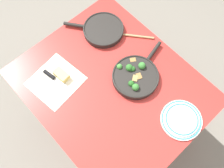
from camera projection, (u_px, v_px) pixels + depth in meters
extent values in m
plane|color=slate|center=(112.00, 117.00, 2.25)|extent=(14.00, 14.00, 0.00)
cube|color=#B72D28|center=(112.00, 86.00, 1.57)|extent=(1.13, 0.94, 0.03)
cylinder|color=#BCBCC1|center=(30.00, 93.00, 1.96)|extent=(0.05, 0.05, 0.72)
cylinder|color=#BCBCC1|center=(108.00, 34.00, 2.17)|extent=(0.05, 0.05, 0.72)
cylinder|color=#BCBCC1|center=(197.00, 117.00, 1.88)|extent=(0.05, 0.05, 0.72)
cylinder|color=black|center=(135.00, 77.00, 1.56)|extent=(0.29, 0.29, 0.04)
torus|color=black|center=(136.00, 76.00, 1.54)|extent=(0.29, 0.29, 0.01)
cylinder|color=black|center=(154.00, 51.00, 1.62)|extent=(0.06, 0.16, 0.02)
cylinder|color=#205218|center=(132.00, 71.00, 1.58)|extent=(0.01, 0.01, 0.02)
sphere|color=#286023|center=(133.00, 69.00, 1.56)|extent=(0.04, 0.04, 0.04)
cylinder|color=#245B1C|center=(129.00, 69.00, 1.58)|extent=(0.02, 0.02, 0.02)
sphere|color=#2D6B28|center=(129.00, 67.00, 1.55)|extent=(0.04, 0.04, 0.04)
cylinder|color=#205218|center=(131.00, 85.00, 1.54)|extent=(0.01, 0.01, 0.02)
sphere|color=#286023|center=(131.00, 84.00, 1.52)|extent=(0.04, 0.04, 0.04)
cylinder|color=#2C6823|center=(135.00, 89.00, 1.53)|extent=(0.02, 0.02, 0.02)
sphere|color=#387A33|center=(136.00, 87.00, 1.50)|extent=(0.04, 0.04, 0.04)
cylinder|color=#2C6823|center=(141.00, 68.00, 1.58)|extent=(0.02, 0.02, 0.03)
sphere|color=#387A33|center=(142.00, 66.00, 1.55)|extent=(0.05, 0.05, 0.05)
cylinder|color=#357027|center=(119.00, 68.00, 1.58)|extent=(0.01, 0.01, 0.02)
sphere|color=#428438|center=(119.00, 67.00, 1.56)|extent=(0.04, 0.04, 0.04)
cube|color=#9E703D|center=(133.00, 61.00, 1.60)|extent=(0.04, 0.05, 0.03)
cube|color=#9E703D|center=(125.00, 90.00, 1.52)|extent=(0.03, 0.04, 0.03)
cube|color=#9E703D|center=(139.00, 77.00, 1.55)|extent=(0.05, 0.04, 0.03)
cube|color=olive|center=(145.00, 88.00, 1.53)|extent=(0.03, 0.04, 0.03)
cube|color=#AD7F4C|center=(135.00, 79.00, 1.55)|extent=(0.05, 0.05, 0.03)
cylinder|color=black|center=(104.00, 30.00, 1.70)|extent=(0.27, 0.27, 0.04)
torus|color=black|center=(103.00, 29.00, 1.68)|extent=(0.28, 0.28, 0.01)
cylinder|color=black|center=(74.00, 25.00, 1.71)|extent=(0.13, 0.10, 0.02)
cylinder|color=#DBC156|center=(103.00, 30.00, 1.70)|extent=(0.22, 0.22, 0.02)
cylinder|color=tan|center=(133.00, 36.00, 1.69)|extent=(0.23, 0.19, 0.02)
ellipsoid|color=tan|center=(110.00, 33.00, 1.70)|extent=(0.07, 0.07, 0.02)
cube|color=silver|center=(56.00, 81.00, 1.57)|extent=(0.32, 0.33, 0.00)
cube|color=silver|center=(63.00, 85.00, 1.56)|extent=(0.14, 0.05, 0.01)
cylinder|color=black|center=(49.00, 75.00, 1.57)|extent=(0.09, 0.04, 0.02)
cube|color=#EACC66|center=(61.00, 75.00, 1.56)|extent=(0.10, 0.07, 0.04)
cylinder|color=white|center=(181.00, 120.00, 1.47)|extent=(0.25, 0.25, 0.01)
torus|color=teal|center=(181.00, 120.00, 1.46)|extent=(0.23, 0.23, 0.01)
cylinder|color=white|center=(182.00, 119.00, 1.45)|extent=(0.20, 0.20, 0.01)
torus|color=teal|center=(182.00, 119.00, 1.45)|extent=(0.19, 0.19, 0.01)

